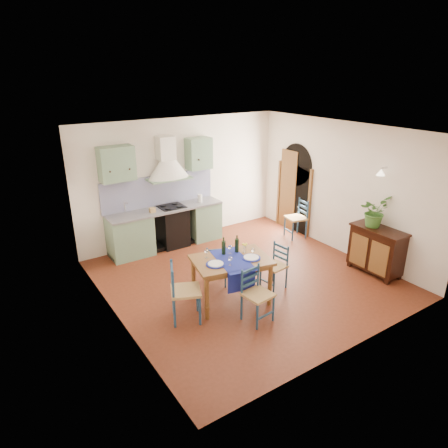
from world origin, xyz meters
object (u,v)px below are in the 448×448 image
(dining_table, at_px, (232,264))
(potted_plant, at_px, (374,211))
(sideboard, at_px, (376,249))
(chair_near, at_px, (256,294))

(dining_table, bearing_deg, potted_plant, -10.12)
(sideboard, relative_size, potted_plant, 1.73)
(dining_table, bearing_deg, chair_near, -88.32)
(chair_near, bearing_deg, sideboard, -0.42)
(sideboard, bearing_deg, potted_plant, 92.12)
(dining_table, distance_m, chair_near, 0.71)
(sideboard, bearing_deg, chair_near, 179.58)
(sideboard, distance_m, potted_plant, 0.75)
(chair_near, relative_size, sideboard, 0.85)
(dining_table, relative_size, potted_plant, 2.34)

